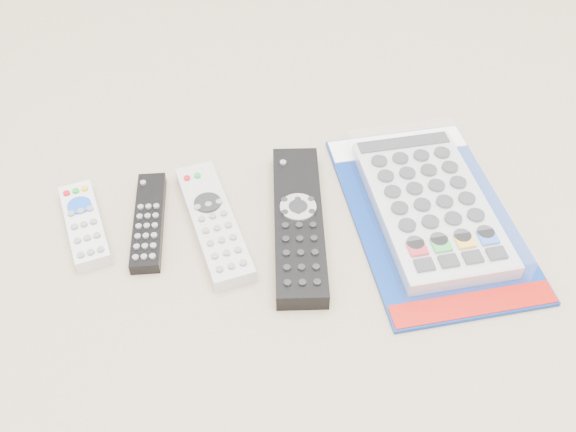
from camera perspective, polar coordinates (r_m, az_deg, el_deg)
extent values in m
plane|color=gray|center=(0.85, -2.68, -0.78)|extent=(5.00, 5.00, 0.00)
cube|color=silver|center=(0.87, -17.63, -0.72)|extent=(0.07, 0.15, 0.02)
cylinder|color=blue|center=(0.89, -18.06, 0.92)|extent=(0.04, 0.04, 0.00)
cube|color=black|center=(0.86, -12.26, -0.42)|extent=(0.06, 0.17, 0.02)
cube|color=silver|center=(0.84, -6.65, -0.53)|extent=(0.08, 0.21, 0.02)
cylinder|color=black|center=(0.85, -7.16, 1.20)|extent=(0.04, 0.04, 0.00)
cube|color=black|center=(0.83, 0.93, -0.50)|extent=(0.11, 0.27, 0.02)
cylinder|color=silver|center=(0.83, 0.90, 0.81)|extent=(0.06, 0.06, 0.00)
cube|color=navy|center=(0.88, 12.46, 0.11)|extent=(0.21, 0.34, 0.01)
cube|color=white|center=(0.97, 9.68, 6.33)|extent=(0.20, 0.05, 0.00)
cube|color=#9F120B|center=(0.79, 16.16, -7.52)|extent=(0.20, 0.04, 0.00)
cube|color=silver|center=(0.87, 12.49, 0.95)|extent=(0.15, 0.26, 0.02)
cube|color=white|center=(0.86, 12.58, 1.38)|extent=(0.17, 0.28, 0.04)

